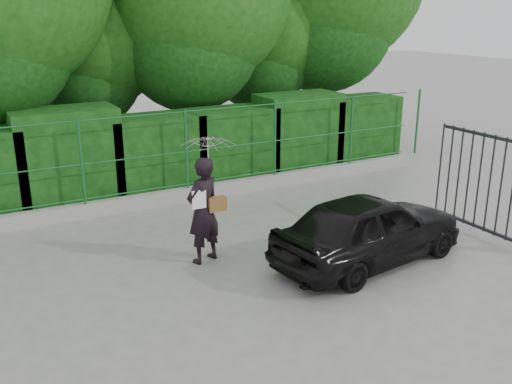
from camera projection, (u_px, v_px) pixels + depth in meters
name	position (u px, v px, depth m)	size (l,w,h in m)	color
ground	(271.00, 283.00, 9.15)	(80.00, 80.00, 0.00)	gray
kerb	(171.00, 197.00, 12.87)	(14.00, 0.25, 0.30)	#9E9E99
fence	(179.00, 150.00, 12.65)	(14.13, 0.06, 1.80)	#165625
hedge	(153.00, 152.00, 13.43)	(14.20, 1.20, 2.16)	black
gate	(512.00, 184.00, 10.28)	(0.22, 2.33, 2.36)	#26262D
woman	(206.00, 183.00, 9.60)	(0.99, 0.92, 2.20)	black
car	(369.00, 228.00, 9.74)	(1.47, 3.64, 1.24)	black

